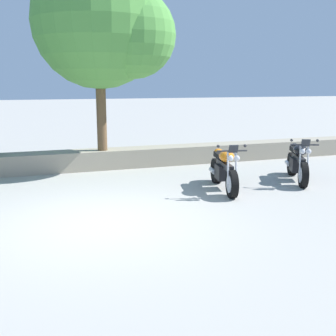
# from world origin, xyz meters

# --- Properties ---
(ground_plane) EXTENTS (120.00, 120.00, 0.00)m
(ground_plane) POSITION_xyz_m (0.00, 0.00, 0.00)
(ground_plane) COLOR #A3A099
(stone_wall) EXTENTS (36.00, 0.80, 0.55)m
(stone_wall) POSITION_xyz_m (0.00, 4.80, 0.28)
(stone_wall) COLOR gray
(stone_wall) RESTS_ON ground
(motorcycle_orange_centre) EXTENTS (0.76, 2.05, 1.18)m
(motorcycle_orange_centre) POSITION_xyz_m (3.12, 1.35, 0.49)
(motorcycle_orange_centre) COLOR black
(motorcycle_orange_centre) RESTS_ON ground
(motorcycle_black_far_right) EXTENTS (1.10, 1.93, 1.18)m
(motorcycle_black_far_right) POSITION_xyz_m (5.31, 1.55, 0.49)
(motorcycle_black_far_right) COLOR black
(motorcycle_black_far_right) RESTS_ON ground
(leafy_tree_mid_left) EXTENTS (3.82, 3.63, 5.38)m
(leafy_tree_mid_left) POSITION_xyz_m (1.04, 4.60, 4.03)
(leafy_tree_mid_left) COLOR brown
(leafy_tree_mid_left) RESTS_ON stone_wall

